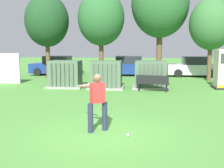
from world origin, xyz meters
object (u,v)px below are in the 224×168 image
transformer_west (65,74)px  park_bench (152,82)px  parked_car_leftmost (56,66)px  parked_car_left_of_center (127,66)px  sports_ball (128,135)px  transformer_mid_west (106,75)px  batter (97,99)px  parked_car_right_of_center (194,67)px  transformer_mid_east (150,75)px

transformer_west → park_bench: transformer_west is taller
parked_car_leftmost → parked_car_left_of_center: (5.99, 0.25, 0.00)m
sports_ball → parked_car_left_of_center: (-0.77, 16.43, 0.71)m
transformer_west → transformer_mid_west: size_ratio=1.00×
transformer_mid_west → parked_car_left_of_center: bearing=82.9°
park_bench → parked_car_leftmost: parked_car_leftmost is taller
park_bench → batter: (-1.96, -7.65, 0.44)m
transformer_mid_west → park_bench: size_ratio=1.14×
parked_car_leftmost → parked_car_right_of_center: (11.42, 0.03, 0.00)m
park_bench → batter: bearing=-104.3°
transformer_west → batter: (3.23, -8.80, 0.19)m
sports_ball → parked_car_left_of_center: size_ratio=0.02×
transformer_mid_west → batter: size_ratio=1.21×
sports_ball → parked_car_leftmost: bearing=112.7°
transformer_west → batter: size_ratio=1.21×
transformer_mid_west → batter: 8.65m
transformer_west → parked_car_left_of_center: same height
parked_car_left_of_center → transformer_mid_west: bearing=-97.1°
parked_car_leftmost → parked_car_left_of_center: 5.99m
transformer_mid_west → park_bench: (2.69, -0.97, -0.25)m
sports_ball → parked_car_right_of_center: bearing=74.0°
parked_car_leftmost → parked_car_right_of_center: same height
transformer_west → parked_car_leftmost: same height
park_bench → parked_car_left_of_center: (-1.77, 8.32, 0.22)m
transformer_mid_west → parked_car_right_of_center: same height
park_bench → parked_car_right_of_center: bearing=65.7°
transformer_mid_west → transformer_mid_east: (2.60, 0.28, 0.00)m
park_bench → parked_car_leftmost: size_ratio=0.43×
park_bench → batter: batter is taller
batter → parked_car_left_of_center: size_ratio=0.41×
parked_car_leftmost → batter: bearing=-69.7°
parked_car_left_of_center → parked_car_right_of_center: bearing=-2.4°
sports_ball → parked_car_right_of_center: (4.66, 16.20, 0.71)m
transformer_west → transformer_mid_east: (5.10, 0.10, 0.00)m
parked_car_right_of_center → batter: bearing=-109.6°
sports_ball → parked_car_leftmost: parked_car_leftmost is taller
transformer_mid_east → park_bench: size_ratio=1.14×
transformer_west → batter: batter is taller
transformer_west → parked_car_left_of_center: bearing=64.6°
sports_ball → parked_car_right_of_center: 16.87m
park_bench → batter: 7.91m
transformer_west → transformer_mid_west: same height
batter → parked_car_leftmost: batter is taller
parked_car_leftmost → parked_car_right_of_center: 11.42m
parked_car_leftmost → parked_car_left_of_center: size_ratio=1.01×
transformer_mid_east → parked_car_leftmost: 10.26m
transformer_mid_west → transformer_mid_east: same height
parked_car_left_of_center → sports_ball: bearing=-87.3°
transformer_west → parked_car_right_of_center: same height
transformer_west → sports_ball: (4.19, -9.25, -0.74)m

